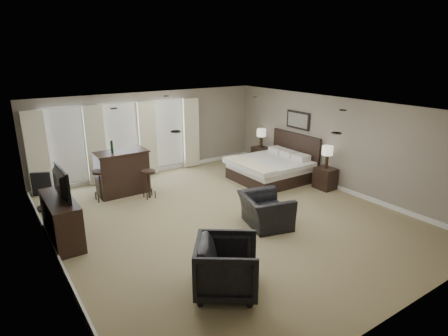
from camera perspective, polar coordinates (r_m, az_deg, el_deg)
room at (r=8.52m, az=0.39°, el=0.39°), size 7.60×8.60×2.64m
window_bay at (r=11.70m, az=-15.24°, el=4.00°), size 5.25×0.20×2.30m
bed at (r=11.36m, az=6.84°, el=1.32°), size 2.10×2.01×1.34m
nightstand_near at (r=11.10m, az=15.16°, el=-1.52°), size 0.46×0.56×0.61m
nightstand_far at (r=13.08m, az=5.62°, el=1.85°), size 0.46×0.56×0.61m
lamp_near at (r=10.92m, az=15.41°, el=1.60°), size 0.31×0.31×0.64m
lamp_far at (r=12.92m, az=5.70°, el=4.53°), size 0.31×0.31×0.65m
wall_art at (r=11.87m, az=11.17°, el=7.16°), size 0.04×0.96×0.56m
dresser at (r=8.46m, az=-23.50°, el=-7.25°), size 0.53×1.63×0.95m
tv at (r=8.26m, az=-23.95°, el=-3.80°), size 0.64×1.10×0.14m
armchair_near at (r=8.47m, az=6.34°, el=-5.67°), size 0.99×1.27×0.98m
armchair_far at (r=6.22m, az=0.48°, el=-14.45°), size 1.33×1.34×1.02m
bar_counter at (r=10.63m, az=-15.23°, el=-0.66°), size 1.40×0.73×1.22m
bar_stool_left at (r=10.36m, az=-18.27°, el=-2.56°), size 0.50×0.50×0.82m
bar_stool_right at (r=10.21m, az=-11.38°, el=-2.44°), size 0.48×0.48×0.78m
desk_chair at (r=10.29m, az=-25.56°, el=-2.95°), size 0.69×0.69×1.03m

